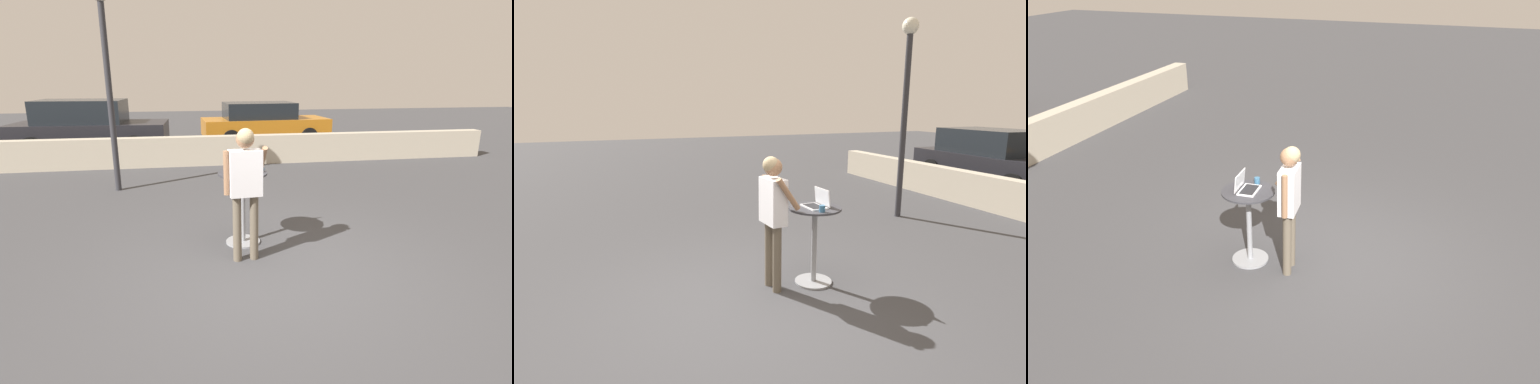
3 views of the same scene
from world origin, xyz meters
TOP-DOWN VIEW (x-y plane):
  - ground_plane at (0.00, 0.00)m, footprint 50.00×50.00m
  - cafe_table at (-0.28, 1.03)m, footprint 0.68×0.68m
  - laptop at (-0.28, 1.06)m, footprint 0.35×0.27m
  - coffee_mug at (-0.04, 1.00)m, footprint 0.10×0.07m
  - standing_person at (-0.32, 0.46)m, footprint 0.55×0.40m
  - parked_car_further_down at (-3.97, 8.71)m, footprint 4.61×2.11m
  - street_lamp at (-2.48, 4.23)m, footprint 0.32×0.32m

SIDE VIEW (x-z plane):
  - ground_plane at x=0.00m, z-range 0.00..0.00m
  - cafe_table at x=-0.28m, z-range 0.13..1.16m
  - parked_car_further_down at x=-3.97m, z-range 0.01..1.66m
  - coffee_mug at x=-0.04m, z-range 1.03..1.12m
  - laptop at x=-0.28m, z-range 0.97..1.20m
  - standing_person at x=-0.32m, z-range 0.24..1.95m
  - street_lamp at x=-2.48m, z-range 0.61..4.57m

